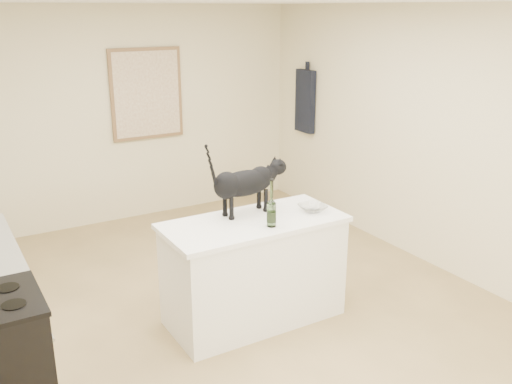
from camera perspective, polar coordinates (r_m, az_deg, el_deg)
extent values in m
plane|color=tan|center=(5.13, -2.35, -11.80)|extent=(5.50, 5.50, 0.00)
plane|color=white|center=(4.45, -2.79, 18.66)|extent=(5.50, 5.50, 0.00)
plane|color=beige|center=(7.11, -13.17, 7.43)|extent=(4.50, 0.00, 4.50)
plane|color=beige|center=(5.99, 16.88, 5.19)|extent=(0.00, 5.50, 5.50)
cube|color=white|center=(4.82, -0.21, -8.09)|extent=(1.44, 0.67, 0.86)
cube|color=white|center=(4.64, -0.22, -3.08)|extent=(1.50, 0.70, 0.04)
cube|color=brown|center=(7.14, -10.92, 9.65)|extent=(0.90, 0.03, 1.10)
cube|color=beige|center=(7.12, -10.87, 9.63)|extent=(0.82, 0.00, 1.02)
cube|color=black|center=(7.44, 4.96, 9.06)|extent=(0.08, 0.34, 0.80)
cylinder|color=#2F5220|center=(4.44, 1.57, -1.40)|extent=(0.09, 0.09, 0.34)
imported|color=white|center=(4.84, 5.69, -1.62)|extent=(0.24, 0.24, 0.06)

